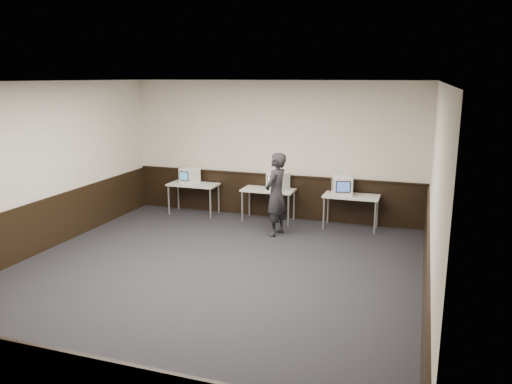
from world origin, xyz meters
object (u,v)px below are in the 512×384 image
Objects in this scene: desk_left at (193,186)px; desk_center at (268,192)px; desk_right at (351,198)px; emac_right at (342,186)px; emac_center at (278,181)px; person at (276,194)px; emac_left at (190,176)px.

desk_left is 1.00× the size of desk_center.
desk_left is at bearing 180.00° from desk_right.
desk_right is 2.24× the size of emac_right.
desk_right is 1.70m from emac_center.
emac_right is at bearing -1.32° from desk_center.
person reaches higher than desk_left.
desk_left and desk_center have the same top height.
emac_center is at bearing 16.36° from emac_left.
emac_center is 1.48m from emac_right.
emac_right is (3.70, -0.06, 0.02)m from emac_left.
desk_left is 3.60m from emac_right.
desk_left is 0.68× the size of person.
emac_left is 2.67m from person.
emac_right reaches higher than desk_right.
person is at bearing -145.81° from desk_right.
desk_center is 1.00× the size of desk_right.
desk_center is 0.35m from emac_center.
desk_center is 2.35× the size of emac_center.
desk_left is 2.57m from person.
desk_left is 1.90m from desk_center.
emac_center is (2.12, 0.04, 0.27)m from desk_left.
emac_center reaches higher than desk_center.
desk_center and desk_right have the same top height.
desk_center is 1.10m from person.
emac_right is 0.31× the size of person.
emac_center is 0.95× the size of emac_right.
desk_center is 1.90m from desk_right.
person is at bearing -6.02° from emac_left.
desk_right is at bearing 15.48° from emac_left.
desk_left and desk_right have the same top height.
emac_left is at bearing 170.54° from desk_left.
desk_center is at bearing 180.00° from desk_right.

